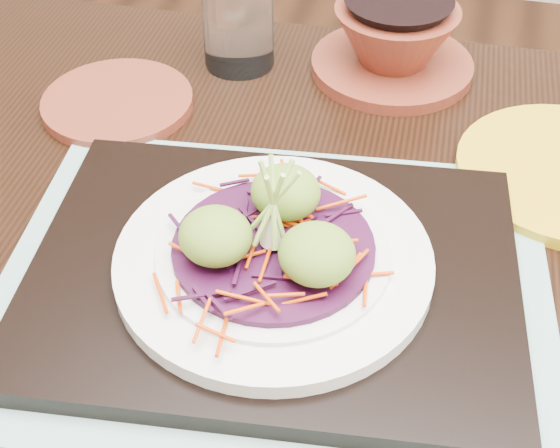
% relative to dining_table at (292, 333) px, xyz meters
% --- Properties ---
extents(dining_table, '(1.17, 0.80, 0.72)m').
position_rel_dining_table_xyz_m(dining_table, '(0.00, 0.00, 0.00)').
color(dining_table, black).
rests_on(dining_table, ground).
extents(placemat, '(0.46, 0.38, 0.00)m').
position_rel_dining_table_xyz_m(placemat, '(-0.01, -0.03, 0.10)').
color(placemat, gray).
rests_on(placemat, dining_table).
extents(serving_tray, '(0.40, 0.32, 0.02)m').
position_rel_dining_table_xyz_m(serving_tray, '(-0.01, -0.03, 0.11)').
color(serving_tray, black).
rests_on(serving_tray, placemat).
extents(white_plate, '(0.24, 0.24, 0.02)m').
position_rel_dining_table_xyz_m(white_plate, '(-0.01, -0.03, 0.12)').
color(white_plate, silver).
rests_on(white_plate, serving_tray).
extents(cabbage_bed, '(0.15, 0.15, 0.01)m').
position_rel_dining_table_xyz_m(cabbage_bed, '(-0.01, -0.03, 0.14)').
color(cabbage_bed, '#3A0B2C').
rests_on(cabbage_bed, white_plate).
extents(carrot_julienne, '(0.19, 0.19, 0.01)m').
position_rel_dining_table_xyz_m(carrot_julienne, '(-0.01, -0.03, 0.14)').
color(carrot_julienne, '#CC3903').
rests_on(carrot_julienne, cabbage_bed).
extents(guacamole_scoops, '(0.13, 0.12, 0.04)m').
position_rel_dining_table_xyz_m(guacamole_scoops, '(-0.01, -0.03, 0.16)').
color(guacamole_scoops, olive).
rests_on(guacamole_scoops, cabbage_bed).
extents(scallion_garnish, '(0.06, 0.06, 0.08)m').
position_rel_dining_table_xyz_m(scallion_garnish, '(-0.01, -0.03, 0.18)').
color(scallion_garnish, '#9BC54E').
rests_on(scallion_garnish, cabbage_bed).
extents(terracotta_side_plate, '(0.20, 0.20, 0.01)m').
position_rel_dining_table_xyz_m(terracotta_side_plate, '(-0.22, 0.17, 0.10)').
color(terracotta_side_plate, maroon).
rests_on(terracotta_side_plate, dining_table).
extents(water_glass, '(0.09, 0.09, 0.11)m').
position_rel_dining_table_xyz_m(water_glass, '(-0.13, 0.28, 0.15)').
color(water_glass, white).
rests_on(water_glass, dining_table).
extents(terracotta_bowl_set, '(0.22, 0.22, 0.07)m').
position_rel_dining_table_xyz_m(terracotta_bowl_set, '(0.04, 0.30, 0.13)').
color(terracotta_bowl_set, maroon).
rests_on(terracotta_bowl_set, dining_table).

